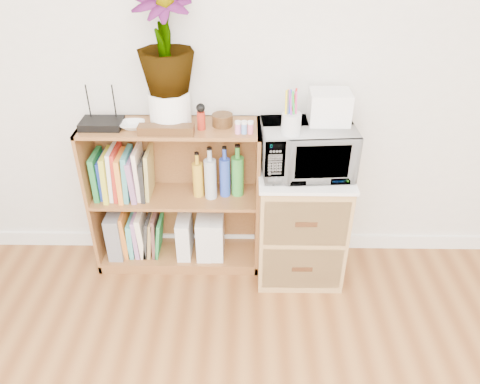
{
  "coord_description": "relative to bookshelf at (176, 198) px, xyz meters",
  "views": [
    {
      "loc": [
        0.07,
        -0.25,
        2.02
      ],
      "look_at": [
        0.04,
        1.95,
        0.62
      ],
      "focal_mm": 35.0,
      "sensor_mm": 36.0,
      "label": 1
    }
  ],
  "objects": [
    {
      "name": "file_box",
      "position": [
        -0.39,
        0.0,
        -0.26
      ],
      "size": [
        0.09,
        0.24,
        0.3
      ],
      "primitive_type": "cube",
      "color": "slate",
      "rests_on": "bookshelf"
    },
    {
      "name": "microwave",
      "position": [
        0.75,
        -0.08,
        0.38
      ],
      "size": [
        0.51,
        0.37,
        0.27
      ],
      "primitive_type": "imported",
      "rotation": [
        0.0,
        0.0,
        0.07
      ],
      "color": "silver",
      "rests_on": "wicker_unit"
    },
    {
      "name": "small_appliance",
      "position": [
        0.86,
        -0.02,
        0.6
      ],
      "size": [
        0.21,
        0.18,
        0.17
      ],
      "primitive_type": "cube",
      "color": "white",
      "rests_on": "microwave"
    },
    {
      "name": "cookbooks",
      "position": [
        -0.3,
        -0.0,
        0.17
      ],
      "size": [
        0.34,
        0.2,
        0.31
      ],
      "color": "#1F7736",
      "rests_on": "bookshelf"
    },
    {
      "name": "skirting_board",
      "position": [
        0.35,
        0.14,
        -0.42
      ],
      "size": [
        4.0,
        0.02,
        0.1
      ],
      "primitive_type": "cube",
      "color": "white",
      "rests_on": "ground"
    },
    {
      "name": "magazine_holder_left",
      "position": [
        0.04,
        -0.01,
        -0.27
      ],
      "size": [
        0.08,
        0.21,
        0.27
      ],
      "primitive_type": "cube",
      "color": "silver",
      "rests_on": "bookshelf"
    },
    {
      "name": "white_bowl",
      "position": [
        -0.19,
        -0.03,
        0.49
      ],
      "size": [
        0.13,
        0.13,
        0.03
      ],
      "primitive_type": "imported",
      "color": "silver",
      "rests_on": "bookshelf"
    },
    {
      "name": "lower_books",
      "position": [
        -0.24,
        0.0,
        -0.27
      ],
      "size": [
        0.26,
        0.19,
        0.3
      ],
      "color": "orange",
      "rests_on": "bookshelf"
    },
    {
      "name": "plant_pot",
      "position": [
        0.01,
        0.02,
        0.57
      ],
      "size": [
        0.22,
        0.22,
        0.19
      ],
      "primitive_type": "cylinder",
      "color": "white",
      "rests_on": "bookshelf"
    },
    {
      "name": "bookshelf",
      "position": [
        0.0,
        0.0,
        0.0
      ],
      "size": [
        1.0,
        0.3,
        0.95
      ],
      "primitive_type": "cube",
      "color": "brown",
      "rests_on": "ground"
    },
    {
      "name": "kokeshi_doll",
      "position": [
        0.18,
        -0.04,
        0.53
      ],
      "size": [
        0.04,
        0.04,
        0.1
      ],
      "primitive_type": "cylinder",
      "color": "maroon",
      "rests_on": "bookshelf"
    },
    {
      "name": "wicker_unit",
      "position": [
        0.75,
        -0.08,
        -0.12
      ],
      "size": [
        0.5,
        0.45,
        0.7
      ],
      "primitive_type": "cube",
      "color": "#9E7542",
      "rests_on": "ground"
    },
    {
      "name": "trinket_box",
      "position": [
        -0.0,
        -0.1,
        0.5
      ],
      "size": [
        0.3,
        0.07,
        0.05
      ],
      "primitive_type": "cube",
      "color": "#37210F",
      "rests_on": "bookshelf"
    },
    {
      "name": "potted_plant",
      "position": [
        0.01,
        0.02,
        0.93
      ],
      "size": [
        0.3,
        0.3,
        0.54
      ],
      "primitive_type": "imported",
      "color": "#306A2A",
      "rests_on": "plant_pot"
    },
    {
      "name": "router",
      "position": [
        -0.36,
        -0.02,
        0.5
      ],
      "size": [
        0.22,
        0.15,
        0.04
      ],
      "primitive_type": "cube",
      "color": "black",
      "rests_on": "bookshelf"
    },
    {
      "name": "pen_cup",
      "position": [
        0.65,
        -0.17,
        0.57
      ],
      "size": [
        0.1,
        0.1,
        0.11
      ],
      "primitive_type": "cylinder",
      "color": "silver",
      "rests_on": "microwave"
    },
    {
      "name": "liquor_bottles",
      "position": [
        0.27,
        0.0,
        0.18
      ],
      "size": [
        0.3,
        0.07,
        0.32
      ],
      "color": "gold",
      "rests_on": "bookshelf"
    },
    {
      "name": "magazine_holder_mid",
      "position": [
        0.16,
        -0.01,
        -0.27
      ],
      "size": [
        0.09,
        0.22,
        0.28
      ],
      "primitive_type": "cube",
      "color": "silver",
      "rests_on": "bookshelf"
    },
    {
      "name": "magazine_holder_right",
      "position": [
        0.24,
        -0.01,
        -0.27
      ],
      "size": [
        0.09,
        0.22,
        0.27
      ],
      "primitive_type": "cube",
      "color": "silver",
      "rests_on": "bookshelf"
    },
    {
      "name": "paint_jars",
      "position": [
        0.41,
        -0.09,
        0.5
      ],
      "size": [
        0.1,
        0.04,
        0.05
      ],
      "primitive_type": "cube",
      "color": "pink",
      "rests_on": "bookshelf"
    },
    {
      "name": "wooden_bowl",
      "position": [
        0.29,
        0.01,
        0.51
      ],
      "size": [
        0.11,
        0.11,
        0.07
      ],
      "primitive_type": "cylinder",
      "color": "#331F0E",
      "rests_on": "bookshelf"
    }
  ]
}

